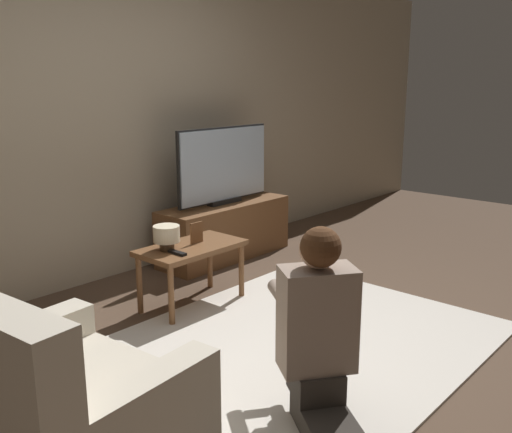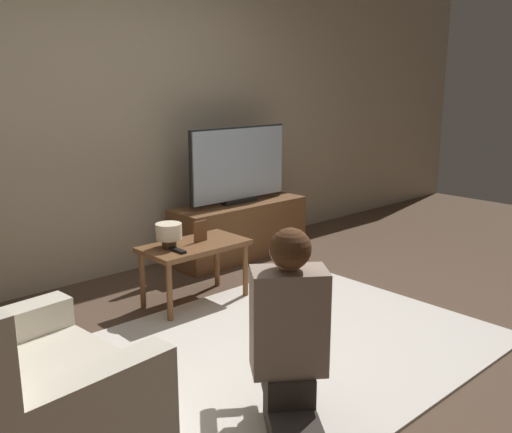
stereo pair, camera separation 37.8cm
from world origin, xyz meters
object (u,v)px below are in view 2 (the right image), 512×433
at_px(table_lamp, 169,233).
at_px(person_kneeling, 289,332).
at_px(coffee_table, 195,252).
at_px(tv, 239,165).
at_px(armchair, 22,411).

bearing_deg(table_lamp, person_kneeling, -104.50).
xyz_separation_m(coffee_table, person_kneeling, (-0.58, -1.49, 0.08)).
distance_m(person_kneeling, table_lamp, 1.58).
bearing_deg(tv, table_lamp, -153.18).
distance_m(coffee_table, person_kneeling, 1.60).
xyz_separation_m(armchair, person_kneeling, (1.03, -0.47, 0.17)).
height_order(tv, coffee_table, tv).
xyz_separation_m(tv, coffee_table, (-0.96, -0.62, -0.46)).
bearing_deg(armchair, tv, -62.60).
relative_size(tv, coffee_table, 1.41).
height_order(coffee_table, armchair, armchair).
relative_size(tv, table_lamp, 5.85).
bearing_deg(tv, person_kneeling, -126.11).
distance_m(tv, coffee_table, 1.23).
relative_size(coffee_table, armchair, 0.77).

